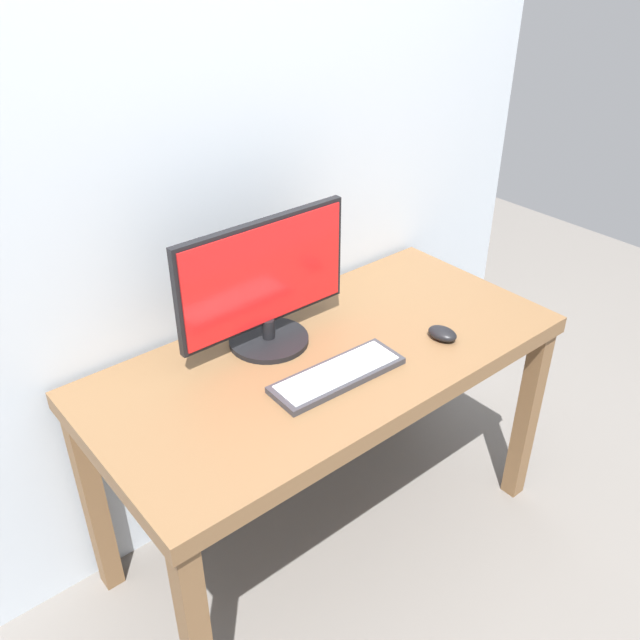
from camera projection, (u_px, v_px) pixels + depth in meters
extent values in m
plane|color=slate|center=(327.00, 531.00, 2.35)|extent=(6.00, 6.00, 0.00)
cube|color=#B2BCC6|center=(239.00, 60.00, 1.80)|extent=(2.44, 0.04, 3.00)
cube|color=brown|center=(328.00, 360.00, 1.96)|extent=(1.40, 0.67, 0.05)
cube|color=brown|center=(527.00, 417.00, 2.33)|extent=(0.06, 0.06, 0.70)
cube|color=brown|center=(94.00, 503.00, 1.99)|extent=(0.06, 0.06, 0.70)
cube|color=brown|center=(405.00, 345.00, 2.71)|extent=(0.06, 0.06, 0.70)
cylinder|color=black|center=(269.00, 340.00, 1.99)|extent=(0.23, 0.23, 0.02)
cylinder|color=black|center=(268.00, 329.00, 1.97)|extent=(0.04, 0.04, 0.06)
cube|color=black|center=(263.00, 273.00, 1.89)|extent=(0.55, 0.02, 0.32)
cube|color=red|center=(266.00, 275.00, 1.88)|extent=(0.53, 0.01, 0.29)
cube|color=#333338|center=(337.00, 375.00, 1.84)|extent=(0.39, 0.14, 0.02)
cube|color=silver|center=(337.00, 372.00, 1.83)|extent=(0.36, 0.12, 0.00)
ellipsoid|color=black|center=(442.00, 334.00, 2.00)|extent=(0.08, 0.10, 0.04)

